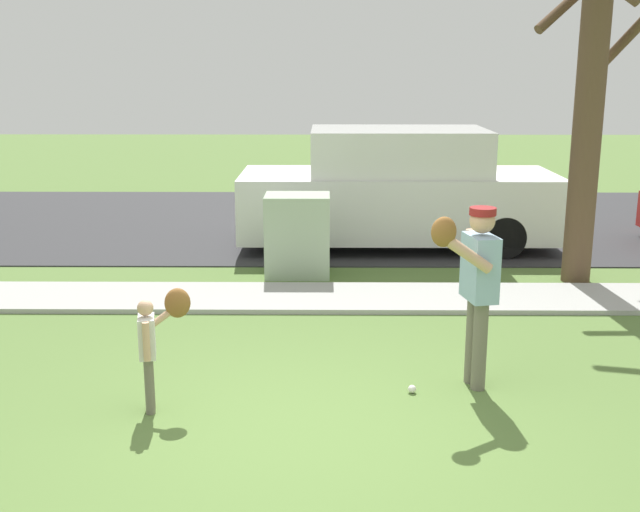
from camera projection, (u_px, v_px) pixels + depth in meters
ground_plane at (309, 302)px, 9.67m from camera, size 48.00×48.00×0.00m
sidewalk_strip at (309, 297)px, 9.76m from camera, size 36.00×1.20×0.06m
road_surface at (315, 221)px, 14.62m from camera, size 36.00×6.80×0.02m
person_adult at (476, 277)px, 6.89m from camera, size 0.66×0.71×1.66m
person_child at (156, 334)px, 6.52m from camera, size 0.44×0.46×1.03m
baseball at (412, 389)px, 6.99m from camera, size 0.07×0.07×0.07m
utility_cabinet at (298, 235)px, 10.79m from camera, size 0.89×0.66×1.14m
street_tree_near at (592, 80)px, 9.98m from camera, size 1.85×1.88×5.04m
parked_van_white at (397, 191)px, 12.46m from camera, size 5.00×1.95×1.88m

